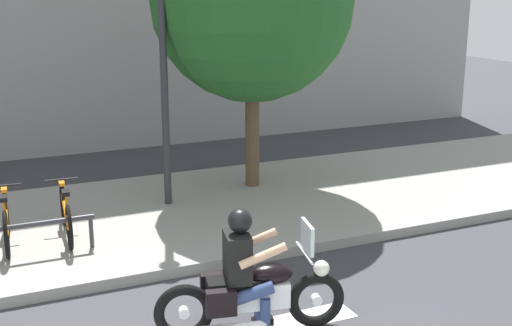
% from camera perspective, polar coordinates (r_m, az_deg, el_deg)
% --- Properties ---
extents(sidewalk, '(24.00, 4.40, 0.15)m').
position_cam_1_polar(sidewalk, '(10.70, -15.68, -5.49)').
color(sidewalk, gray).
rests_on(sidewalk, ground).
extents(motorcycle, '(2.09, 0.82, 1.23)m').
position_cam_1_polar(motorcycle, '(7.39, -0.32, -11.09)').
color(motorcycle, black).
rests_on(motorcycle, ground).
extents(rider, '(0.70, 0.63, 1.44)m').
position_cam_1_polar(rider, '(7.23, -0.94, -8.51)').
color(rider, black).
rests_on(rider, ground).
extents(bicycle_2, '(0.48, 1.62, 0.79)m').
position_cam_1_polar(bicycle_2, '(10.02, -20.46, -4.65)').
color(bicycle_2, black).
rests_on(bicycle_2, sidewalk).
extents(bicycle_3, '(0.48, 1.71, 0.77)m').
position_cam_1_polar(bicycle_3, '(10.09, -15.84, -4.16)').
color(bicycle_3, black).
rests_on(bicycle_3, sidewalk).
extents(street_lamp, '(0.28, 0.28, 4.70)m').
position_cam_1_polar(street_lamp, '(10.86, -7.92, 10.10)').
color(street_lamp, '#2D2D33').
rests_on(street_lamp, ground).
extents(tree_near_rack, '(3.49, 3.49, 5.19)m').
position_cam_1_polar(tree_near_rack, '(11.79, -0.33, 13.62)').
color(tree_near_rack, brown).
rests_on(tree_near_rack, ground).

